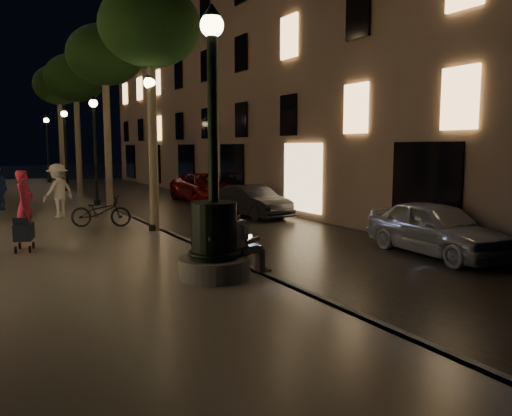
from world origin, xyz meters
TOP-DOWN VIEW (x-y plane):
  - ground at (0.00, 15.00)m, footprint 120.00×120.00m
  - cobble_lane at (3.00, 15.00)m, footprint 6.00×45.00m
  - promenade at (-4.00, 15.00)m, footprint 8.00×45.00m
  - curb_strip at (0.00, 15.00)m, footprint 0.25×45.00m
  - building_right at (10.00, 18.00)m, footprint 8.00×36.00m
  - fountain_lamppost at (-1.00, 2.00)m, footprint 1.40×1.40m
  - seated_man_laptop at (-0.39, 2.00)m, footprint 0.97×0.33m
  - tree_near at (-0.25, 8.00)m, footprint 3.00×3.00m
  - tree_second at (-0.20, 14.00)m, footprint 3.00×3.00m
  - tree_third at (-0.30, 20.00)m, footprint 3.00×3.00m
  - tree_far at (-0.22, 26.00)m, footprint 3.00×3.00m
  - lamp_curb_a at (-0.30, 8.00)m, footprint 0.36×0.36m
  - lamp_curb_b at (-0.30, 16.00)m, footprint 0.36×0.36m
  - lamp_curb_c at (-0.30, 24.00)m, footprint 0.36×0.36m
  - lamp_curb_d at (-0.30, 32.00)m, footprint 0.36×0.36m
  - stroller at (-4.03, 6.59)m, footprint 0.55×0.95m
  - car_front at (5.20, 1.93)m, footprint 1.99×4.20m
  - car_second at (4.51, 10.37)m, footprint 1.71×3.91m
  - car_third at (5.20, 16.51)m, footprint 2.50×5.17m
  - pedestrian_red at (-3.78, 9.01)m, footprint 0.73×0.83m
  - pedestrian_white at (-2.40, 12.47)m, footprint 1.46×1.30m
  - pedestrian_blue at (-4.15, 15.97)m, footprint 0.81×1.10m
  - bicycle at (-1.54, 9.50)m, footprint 1.99×1.41m

SIDE VIEW (x-z plane):
  - ground at x=0.00m, z-range 0.00..0.00m
  - cobble_lane at x=3.00m, z-range 0.00..0.02m
  - promenade at x=-4.00m, z-range 0.00..0.20m
  - curb_strip at x=0.00m, z-range 0.00..0.20m
  - car_second at x=4.51m, z-range 0.00..1.25m
  - stroller at x=-4.03m, z-range 0.20..1.16m
  - car_front at x=5.20m, z-range 0.00..1.39m
  - bicycle at x=-1.54m, z-range 0.20..1.19m
  - car_third at x=5.20m, z-range 0.00..1.42m
  - seated_man_laptop at x=-0.39m, z-range 0.24..1.58m
  - pedestrian_blue at x=-4.15m, z-range 0.20..1.94m
  - pedestrian_red at x=-3.78m, z-range 0.20..2.10m
  - pedestrian_white at x=-2.40m, z-range 0.20..2.16m
  - fountain_lamppost at x=-1.00m, z-range -1.39..3.81m
  - lamp_curb_a at x=-0.30m, z-range 0.83..5.64m
  - lamp_curb_b at x=-0.30m, z-range 0.83..5.64m
  - lamp_curb_c at x=-0.30m, z-range 0.83..5.64m
  - lamp_curb_d at x=-0.30m, z-range 0.83..5.64m
  - tree_third at x=-0.30m, z-range 2.54..9.74m
  - tree_near at x=-0.25m, z-range 2.59..9.89m
  - tree_second at x=-0.20m, z-range 2.63..10.03m
  - tree_far at x=-0.22m, z-range 2.68..10.18m
  - building_right at x=10.00m, z-range 0.00..15.00m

